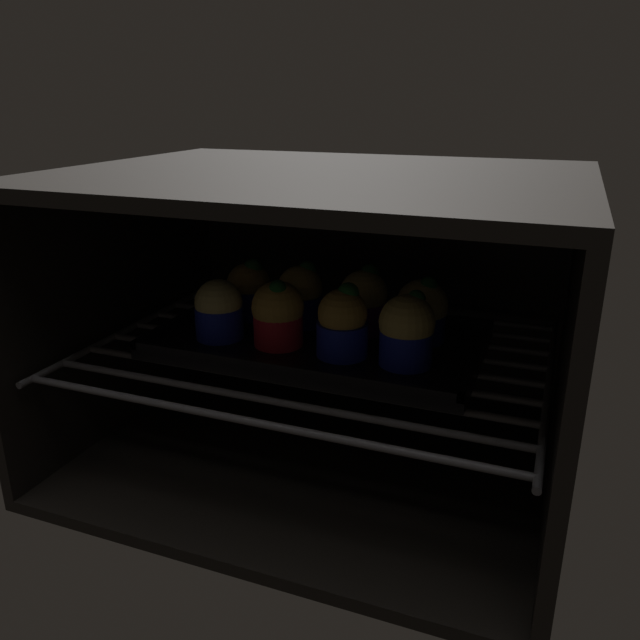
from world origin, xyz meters
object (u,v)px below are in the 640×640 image
object	(u,v)px
muffin_row0_col1	(278,315)
muffin_row1_col2	(363,302)
baking_tray	(320,342)
muffin_row1_col1	(300,296)
muffin_row1_col3	(421,312)
muffin_row1_col0	(249,291)
muffin_row0_col0	(219,311)
muffin_row0_col3	(407,331)
muffin_row0_col2	(343,323)

from	to	relation	value
muffin_row0_col1	muffin_row1_col2	world-z (taller)	muffin_row1_col2
baking_tray	muffin_row1_col1	distance (cm)	7.31
muffin_row1_col3	muffin_row1_col0	bearing A→B (deg)	179.31
muffin_row1_col1	muffin_row0_col0	bearing A→B (deg)	-132.19
muffin_row0_col1	muffin_row1_col2	size ratio (longest dim) A/B	0.97
muffin_row0_col3	baking_tray	bearing A→B (deg)	161.47
muffin_row1_col3	muffin_row0_col0	bearing A→B (deg)	-160.98
muffin_row1_col3	baking_tray	bearing A→B (deg)	-161.42
muffin_row0_col2	muffin_row1_col3	distance (cm)	10.82
muffin_row1_col2	muffin_row1_col3	world-z (taller)	muffin_row1_col2
muffin_row0_col0	muffin_row1_col3	bearing A→B (deg)	19.02
muffin_row1_col0	muffin_row1_col1	distance (cm)	7.57
muffin_row0_col2	muffin_row0_col0	bearing A→B (deg)	-179.72
muffin_row0_col1	muffin_row0_col2	xyz separation A→B (cm)	(8.23, -0.31, 0.09)
muffin_row0_col1	muffin_row0_col2	distance (cm)	8.23
muffin_row1_col1	muffin_row1_col2	xyz separation A→B (cm)	(8.43, 0.37, 0.09)
muffin_row0_col0	baking_tray	bearing A→B (deg)	19.45
muffin_row0_col3	muffin_row1_col3	distance (cm)	7.86
muffin_row0_col2	muffin_row1_col1	distance (cm)	11.82
muffin_row1_col1	muffin_row1_col2	bearing A→B (deg)	2.49
muffin_row0_col2	muffin_row0_col3	distance (cm)	7.42
muffin_row1_col3	muffin_row1_col2	bearing A→B (deg)	176.49
muffin_row1_col0	muffin_row1_col3	size ratio (longest dim) A/B	0.98
muffin_row0_col0	muffin_row1_col1	bearing A→B (deg)	47.81
muffin_row0_col1	muffin_row1_col1	bearing A→B (deg)	93.07
muffin_row0_col3	muffin_row1_col3	xyz separation A→B (cm)	(-0.11, 7.86, -0.27)
baking_tray	muffin_row1_col3	xyz separation A→B (cm)	(11.65, 3.92, 4.18)
muffin_row0_col1	muffin_row1_col1	distance (cm)	7.76
muffin_row1_col0	muffin_row1_col2	distance (cm)	16.01
baking_tray	muffin_row0_col3	distance (cm)	13.17
muffin_row0_col3	muffin_row1_col1	xyz separation A→B (cm)	(-16.06, 7.95, -0.11)
muffin_row0_col1	muffin_row0_col0	bearing A→B (deg)	-177.11
muffin_row0_col0	muffin_row1_col1	distance (cm)	10.99
muffin_row0_col0	muffin_row0_col1	distance (cm)	7.81
muffin_row0_col3	muffin_row1_col1	world-z (taller)	same
muffin_row0_col0	muffin_row1_col0	xyz separation A→B (cm)	(-0.19, 8.33, 0.18)
muffin_row0_col1	muffin_row1_col3	distance (cm)	17.32
muffin_row0_col3	muffin_row1_col3	world-z (taller)	muffin_row0_col3
muffin_row0_col1	muffin_row1_col3	xyz separation A→B (cm)	(15.54, 7.65, -0.15)
muffin_row1_col0	baking_tray	bearing A→B (deg)	-19.49
muffin_row0_col1	muffin_row1_col3	size ratio (longest dim) A/B	1.02
baking_tray	muffin_row0_col1	xyz separation A→B (cm)	(-3.89, -3.73, 4.32)
baking_tray	muffin_row1_col3	world-z (taller)	muffin_row1_col3
muffin_row1_col1	muffin_row1_col2	distance (cm)	8.44
muffin_row0_col1	muffin_row0_col3	size ratio (longest dim) A/B	0.99
muffin_row0_col2	muffin_row1_col0	bearing A→B (deg)	153.03
muffin_row1_col3	muffin_row0_col2	bearing A→B (deg)	-132.56
muffin_row1_col0	muffin_row1_col3	distance (cm)	23.53
baking_tray	muffin_row0_col3	xyz separation A→B (cm)	(11.76, -3.94, 4.44)
muffin_row1_col2	muffin_row1_col1	bearing A→B (deg)	-177.51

